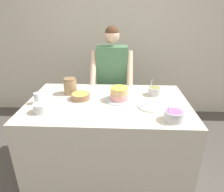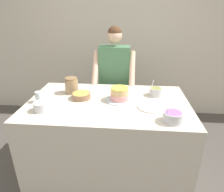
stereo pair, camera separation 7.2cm
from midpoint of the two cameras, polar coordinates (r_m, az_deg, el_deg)
name	(u,v)px [view 2 (the right image)]	position (r m, az deg, el deg)	size (l,w,h in m)	color
wall_back	(118,39)	(3.43, 2.26, 15.90)	(10.00, 0.05, 2.60)	beige
counter	(108,138)	(2.25, -0.14, -11.97)	(1.62, 0.99, 0.90)	beige
person_baker	(114,75)	(2.70, 1.45, 5.92)	(0.54, 0.45, 1.57)	#2D2D38
cake	(120,95)	(2.03, 3.19, 0.40)	(0.29, 0.29, 0.14)	silver
frosting_bowl_purple	(173,117)	(1.73, 18.14, -5.62)	(0.16, 0.16, 0.15)	silver
frosting_bowl_yellow	(81,95)	(2.10, -7.82, 0.16)	(0.19, 0.19, 0.06)	#936B4C
frosting_bowl_olive	(156,91)	(2.20, 13.29, 1.29)	(0.14, 0.14, 0.16)	silver
frosting_bowl_white	(41,106)	(1.92, -18.55, -2.78)	(0.14, 0.14, 0.08)	silver
drinking_glass	(39,97)	(2.10, -19.14, -0.27)	(0.07, 0.07, 0.11)	silver
ceramic_plate	(151,107)	(1.94, 12.04, -3.13)	(0.24, 0.24, 0.01)	white
stoneware_jar	(72,85)	(2.24, -10.58, 2.97)	(0.14, 0.14, 0.17)	#9E7F5B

